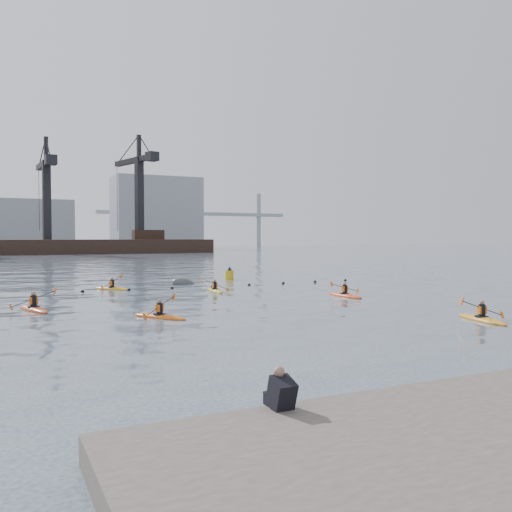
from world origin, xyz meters
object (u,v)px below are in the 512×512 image
(kayaker_2, at_px, (34,308))
(kayaker_5, at_px, (112,288))
(kayaker_4, at_px, (345,295))
(kayaker_3, at_px, (215,290))
(mooring_buoy, at_px, (184,284))
(nav_buoy, at_px, (229,275))
(kayaker_0, at_px, (160,316))
(kayaker_1, at_px, (482,318))

(kayaker_2, distance_m, kayaker_5, 10.79)
(kayaker_2, xyz_separation_m, kayaker_4, (17.55, -1.45, -0.01))
(kayaker_2, bearing_deg, kayaker_3, 7.48)
(kayaker_5, xyz_separation_m, mooring_buoy, (5.79, 1.90, -0.09))
(kayaker_3, distance_m, mooring_buoy, 6.24)
(kayaker_5, distance_m, nav_buoy, 11.46)
(nav_buoy, bearing_deg, mooring_buoy, -154.00)
(kayaker_0, relative_size, mooring_buoy, 1.47)
(kayaker_2, distance_m, mooring_buoy, 15.92)
(nav_buoy, bearing_deg, kayaker_1, -87.57)
(kayaker_5, distance_m, mooring_buoy, 6.10)
(kayaker_5, relative_size, mooring_buoy, 1.42)
(kayaker_2, relative_size, kayaker_5, 1.23)
(kayaker_0, relative_size, kayaker_2, 0.84)
(kayaker_0, height_order, kayaker_2, kayaker_2)
(kayaker_0, xyz_separation_m, mooring_buoy, (6.44, 16.26, -0.09))
(kayaker_3, relative_size, kayaker_5, 1.04)
(kayaker_0, height_order, mooring_buoy, kayaker_0)
(kayaker_5, xyz_separation_m, nav_buoy, (10.64, 4.26, 0.31))
(kayaker_1, relative_size, nav_buoy, 2.46)
(kayaker_3, distance_m, nav_buoy, 9.80)
(kayaker_1, height_order, kayaker_3, kayaker_1)
(kayaker_0, bearing_deg, kayaker_2, 101.12)
(kayaker_0, bearing_deg, kayaker_4, -16.48)
(kayaker_4, xyz_separation_m, nav_buoy, (-1.33, 14.94, 0.30))
(kayaker_0, relative_size, kayaker_4, 0.90)
(kayaker_1, height_order, mooring_buoy, kayaker_1)
(kayaker_4, relative_size, mooring_buoy, 1.63)
(kayaker_3, height_order, kayaker_4, kayaker_3)
(kayaker_4, bearing_deg, mooring_buoy, -66.83)
(mooring_buoy, bearing_deg, kayaker_2, -135.64)
(kayaker_0, relative_size, nav_buoy, 2.17)
(kayaker_1, distance_m, kayaker_5, 24.25)
(nav_buoy, bearing_deg, kayaker_0, -121.22)
(kayaker_2, xyz_separation_m, mooring_buoy, (11.38, 11.13, -0.10))
(kayaker_3, bearing_deg, kayaker_0, -119.50)
(kayaker_4, relative_size, nav_buoy, 2.41)
(mooring_buoy, height_order, nav_buoy, nav_buoy)
(kayaker_4, distance_m, mooring_buoy, 14.01)
(nav_buoy, bearing_deg, kayaker_4, -84.92)
(kayaker_5, height_order, mooring_buoy, kayaker_5)
(kayaker_4, height_order, nav_buoy, nav_buoy)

